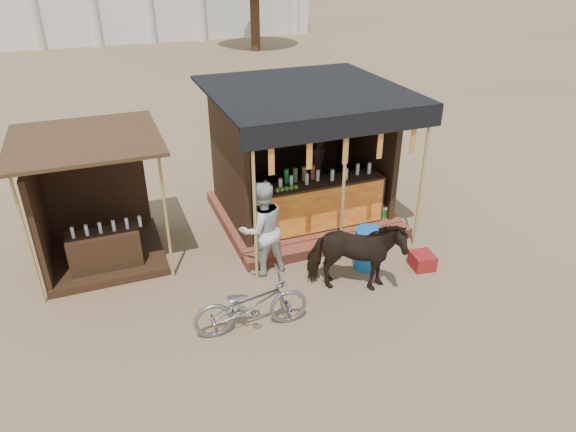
# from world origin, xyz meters

# --- Properties ---
(ground) EXTENTS (120.00, 120.00, 0.00)m
(ground) POSITION_xyz_m (0.00, 0.00, 0.00)
(ground) COLOR #846B4C
(ground) RESTS_ON ground
(main_stall) EXTENTS (3.60, 3.61, 2.78)m
(main_stall) POSITION_xyz_m (1.02, 3.36, 1.02)
(main_stall) COLOR #974731
(main_stall) RESTS_ON ground
(secondary_stall) EXTENTS (2.40, 2.40, 2.38)m
(secondary_stall) POSITION_xyz_m (-3.17, 3.24, 0.85)
(secondary_stall) COLOR #331D12
(secondary_stall) RESTS_ON ground
(cow) EXTENTS (1.73, 1.29, 1.33)m
(cow) POSITION_xyz_m (0.81, 0.66, 0.66)
(cow) COLOR black
(cow) RESTS_ON ground
(motorbike) EXTENTS (1.77, 0.72, 0.91)m
(motorbike) POSITION_xyz_m (-1.08, 0.33, 0.46)
(motorbike) COLOR gray
(motorbike) RESTS_ON ground
(bystander) EXTENTS (0.91, 0.75, 1.72)m
(bystander) POSITION_xyz_m (-0.42, 1.74, 0.86)
(bystander) COLOR beige
(bystander) RESTS_ON ground
(blue_barrel) EXTENTS (0.58, 0.58, 0.75)m
(blue_barrel) POSITION_xyz_m (1.38, 1.21, 0.37)
(blue_barrel) COLOR #1864B5
(blue_barrel) RESTS_ON ground
(red_crate) EXTENTS (0.43, 0.46, 0.28)m
(red_crate) POSITION_xyz_m (2.29, 0.82, 0.14)
(red_crate) COLOR maroon
(red_crate) RESTS_ON ground
(cooler) EXTENTS (0.73, 0.58, 0.46)m
(cooler) POSITION_xyz_m (2.29, 2.60, 0.23)
(cooler) COLOR #186D1F
(cooler) RESTS_ON ground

